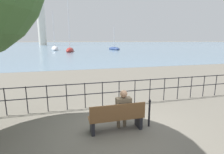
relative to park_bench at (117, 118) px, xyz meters
The scene contains 10 objects.
ground_plane 0.43m from the park_bench, 90.00° to the left, with size 1000.00×1000.00×0.00m, color #605B51.
harbor_water 161.73m from the park_bench, 90.00° to the left, with size 600.00×300.00×0.01m.
park_bench is the anchor object (origin of this frame).
seated_person_left 0.35m from the park_bench, 18.33° to the left, with size 0.45×0.35×1.26m.
promenade_railing 2.12m from the park_bench, 90.00° to the left, with size 12.94×0.04×1.05m.
closed_umbrella 1.08m from the park_bench, ahead, with size 0.09×0.09×0.95m.
sailboat_0 47.84m from the park_bench, 74.55° to the left, with size 2.94×6.92×7.34m.
sailboat_1 39.29m from the park_bench, 90.38° to the left, with size 2.64×6.18×12.94m.
sailboat_3 48.14m from the park_bench, 95.04° to the left, with size 2.13×7.28×11.23m.
harbor_lighthouse 105.45m from the park_bench, 97.40° to the left, with size 4.23×4.23×29.94m.
Camera 1 is at (-1.39, -4.73, 2.70)m, focal length 28.00 mm.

